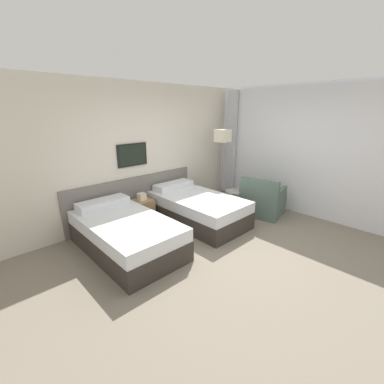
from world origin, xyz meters
name	(u,v)px	position (x,y,z in m)	size (l,w,h in m)	color
ground_plane	(232,249)	(0.00, 0.00, 0.00)	(16.00, 16.00, 0.00)	slate
wall_headboard	(149,154)	(-0.03, 2.24, 1.30)	(10.00, 0.10, 2.70)	beige
wall_window	(307,152)	(2.36, -0.04, 1.34)	(0.21, 4.71, 2.70)	white
bed_near_door	(126,234)	(-1.25, 1.20, 0.28)	(1.11, 1.97, 0.67)	#332D28
bed_near_window	(197,208)	(0.37, 1.20, 0.28)	(1.11, 1.97, 0.67)	#332D28
nightstand	(143,210)	(-0.44, 1.95, 0.25)	(0.38, 0.37, 0.61)	#9E7A51
floor_lamp	(222,140)	(1.65, 1.66, 1.52)	(0.30, 0.30, 1.75)	#9E9993
side_table	(234,198)	(1.24, 0.95, 0.35)	(0.36, 0.36, 0.51)	gray
armchair	(262,202)	(1.65, 0.49, 0.28)	(0.93, 0.95, 0.85)	#4C6056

